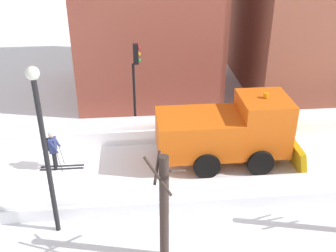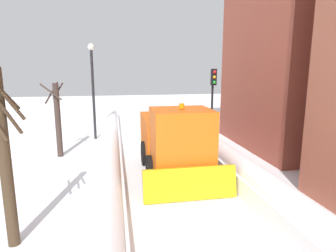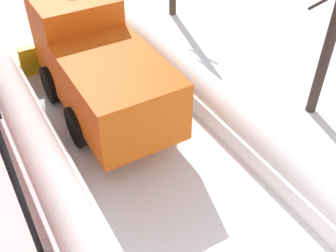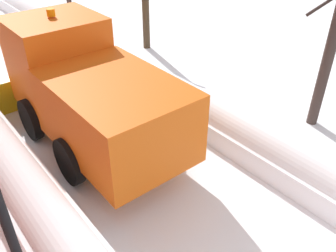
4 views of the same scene
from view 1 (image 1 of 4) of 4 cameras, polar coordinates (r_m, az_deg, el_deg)
The scene contains 8 objects.
ground_plane at distance 18.56m, azimuth 17.31°, elevation -4.57°, with size 80.00×80.00×0.00m, color white.
snowbank_left at distance 20.29m, azimuth 15.06°, elevation 0.42°, with size 1.10×36.00×1.15m.
snowbank_right at distance 16.48m, azimuth 20.57°, elevation -7.93°, with size 1.10×36.00×0.98m.
plow_truck at distance 17.14m, azimuth 8.59°, elevation -0.62°, with size 3.20×5.98×3.12m.
skier at distance 17.32m, azimuth -15.80°, elevation -2.94°, with size 0.62×1.80×1.81m.
traffic_light_pole at distance 18.74m, azimuth -4.55°, elevation 7.52°, with size 0.28×0.42×4.36m.
street_lamp at distance 12.69m, azimuth -17.09°, elevation -1.38°, with size 0.40×0.40×5.84m.
bare_tree_near at distance 12.11m, azimuth -0.53°, elevation -11.26°, with size 1.08×1.26×3.73m.
Camera 1 is at (14.30, 3.12, 9.63)m, focal length 43.58 mm.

